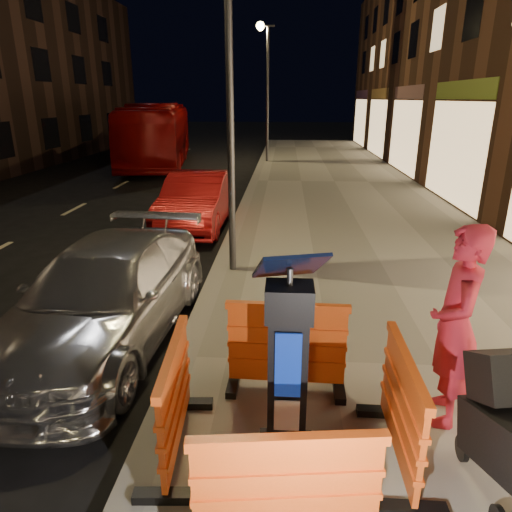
# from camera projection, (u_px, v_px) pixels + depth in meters

# --- Properties ---
(ground_plane) EXTENTS (120.00, 120.00, 0.00)m
(ground_plane) POSITION_uv_depth(u_px,v_px,m) (185.00, 367.00, 5.52)
(ground_plane) COLOR black
(ground_plane) RESTS_ON ground
(sidewalk) EXTENTS (6.00, 60.00, 0.15)m
(sidewalk) POSITION_uv_depth(u_px,v_px,m) (438.00, 371.00, 5.32)
(sidewalk) COLOR gray
(sidewalk) RESTS_ON ground
(kerb) EXTENTS (0.30, 60.00, 0.15)m
(kerb) POSITION_uv_depth(u_px,v_px,m) (185.00, 362.00, 5.50)
(kerb) COLOR slate
(kerb) RESTS_ON ground
(parking_kiosk) EXTENTS (0.58, 0.58, 1.77)m
(parking_kiosk) POSITION_uv_depth(u_px,v_px,m) (288.00, 365.00, 3.70)
(parking_kiosk) COLOR black
(parking_kiosk) RESTS_ON sidewalk
(barrier_front) EXTENTS (1.32, 0.67, 0.99)m
(barrier_front) POSITION_uv_depth(u_px,v_px,m) (287.00, 499.00, 2.94)
(barrier_front) COLOR #E25015
(barrier_front) RESTS_ON sidewalk
(barrier_back) EXTENTS (1.28, 0.55, 0.99)m
(barrier_back) POSITION_uv_depth(u_px,v_px,m) (287.00, 347.00, 4.73)
(barrier_back) COLOR #E25015
(barrier_back) RESTS_ON sidewalk
(barrier_kerbside) EXTENTS (0.60, 1.30, 0.99)m
(barrier_kerbside) POSITION_uv_depth(u_px,v_px,m) (175.00, 400.00, 3.89)
(barrier_kerbside) COLOR #E25015
(barrier_kerbside) RESTS_ON sidewalk
(barrier_bldgside) EXTENTS (0.53, 1.27, 0.99)m
(barrier_bldgside) POSITION_uv_depth(u_px,v_px,m) (401.00, 410.00, 3.77)
(barrier_bldgside) COLOR #E25015
(barrier_bldgside) RESTS_ON sidewalk
(car_silver) EXTENTS (2.10, 4.55, 1.29)m
(car_silver) POSITION_uv_depth(u_px,v_px,m) (111.00, 338.00, 6.19)
(car_silver) COLOR silver
(car_silver) RESTS_ON ground
(car_red) EXTENTS (1.47, 4.08, 1.34)m
(car_red) POSITION_uv_depth(u_px,v_px,m) (198.00, 226.00, 11.58)
(car_red) COLOR maroon
(car_red) RESTS_ON ground
(bus_doubledecker) EXTENTS (3.98, 10.53, 2.86)m
(bus_doubledecker) POSITION_uv_depth(u_px,v_px,m) (160.00, 165.00, 22.16)
(bus_doubledecker) COLOR #7E0607
(bus_doubledecker) RESTS_ON ground
(man) EXTENTS (0.59, 0.78, 1.93)m
(man) POSITION_uv_depth(u_px,v_px,m) (455.00, 327.00, 4.14)
(man) COLOR red
(man) RESTS_ON sidewalk
(street_lamp_mid) EXTENTS (0.12, 0.12, 6.00)m
(street_lamp_mid) POSITION_uv_depth(u_px,v_px,m) (230.00, 94.00, 7.30)
(street_lamp_mid) COLOR #3F3F44
(street_lamp_mid) RESTS_ON sidewalk
(street_lamp_far) EXTENTS (0.12, 0.12, 6.00)m
(street_lamp_far) POSITION_uv_depth(u_px,v_px,m) (268.00, 97.00, 21.44)
(street_lamp_far) COLOR #3F3F44
(street_lamp_far) RESTS_ON sidewalk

